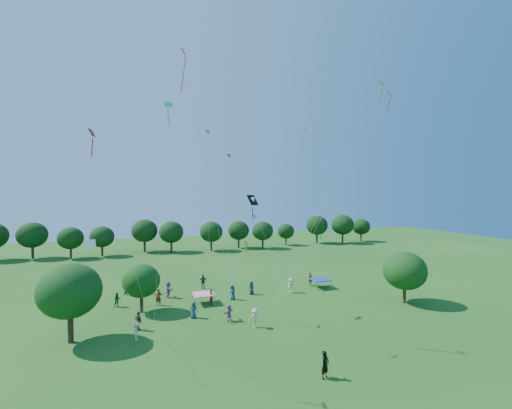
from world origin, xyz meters
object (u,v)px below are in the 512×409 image
object	(u,v)px
man_in_black	(325,365)
near_tree_east	(405,271)
near_tree_west	(70,291)
near_tree_north	(141,281)
red_high_kite	(193,106)
pirate_kite	(253,201)
tent_red_stripe	(204,294)
tent_blue	(320,280)

from	to	relation	value
man_in_black	near_tree_east	bearing A→B (deg)	8.04
near_tree_west	near_tree_north	size ratio (longest dim) A/B	1.32
near_tree_west	near_tree_east	bearing A→B (deg)	-1.88
man_in_black	red_high_kite	xyz separation A→B (m)	(-6.75, 10.65, 18.66)
man_in_black	pirate_kite	distance (m)	16.97
tent_red_stripe	tent_blue	size ratio (longest dim) A/B	1.00
tent_blue	red_high_kite	world-z (taller)	red_high_kite
near_tree_west	tent_red_stripe	size ratio (longest dim) A/B	2.92
tent_red_stripe	man_in_black	size ratio (longest dim) A/B	1.23
near_tree_west	pirate_kite	world-z (taller)	pirate_kite
near_tree_west	tent_red_stripe	distance (m)	13.75
near_tree_east	pirate_kite	distance (m)	18.41
man_in_black	tent_blue	bearing A→B (deg)	36.04
man_in_black	pirate_kite	bearing A→B (deg)	66.55
near_tree_north	near_tree_east	distance (m)	28.01
pirate_kite	red_high_kite	size ratio (longest dim) A/B	0.46
near_tree_east	tent_red_stripe	world-z (taller)	near_tree_east
tent_red_stripe	red_high_kite	xyz separation A→B (m)	(-2.10, -6.88, 18.52)
tent_blue	tent_red_stripe	bearing A→B (deg)	-175.19
tent_red_stripe	red_high_kite	size ratio (longest dim) A/B	0.10
near_tree_north	red_high_kite	size ratio (longest dim) A/B	0.21
man_in_black	near_tree_north	bearing A→B (deg)	98.36
tent_red_stripe	pirate_kite	bearing A→B (deg)	-43.18
near_tree_east	man_in_black	distance (m)	19.41
tent_red_stripe	tent_blue	xyz separation A→B (m)	(15.14, 1.28, 0.00)
tent_blue	pirate_kite	size ratio (longest dim) A/B	0.21
near_tree_north	tent_blue	distance (m)	21.76
near_tree_west	red_high_kite	bearing A→B (deg)	-4.89
tent_red_stripe	pirate_kite	xyz separation A→B (m)	(4.33, -4.06, 10.17)
near_tree_north	man_in_black	distance (m)	20.39
near_tree_west	pirate_kite	bearing A→B (deg)	6.91
near_tree_east	near_tree_north	bearing A→B (deg)	166.51
red_high_kite	pirate_kite	bearing A→B (deg)	23.64
near_tree_west	near_tree_north	xyz separation A→B (m)	(5.51, 5.46, -1.02)
man_in_black	red_high_kite	distance (m)	22.52
tent_red_stripe	near_tree_east	bearing A→B (deg)	-18.87
tent_blue	red_high_kite	size ratio (longest dim) A/B	0.10
near_tree_north	man_in_black	xyz separation A→B (m)	(11.08, -16.96, -2.29)
near_tree_west	pirate_kite	xyz separation A→B (m)	(16.28, 1.97, 7.00)
near_tree_north	tent_red_stripe	size ratio (longest dim) A/B	2.21
pirate_kite	man_in_black	bearing A→B (deg)	-88.65
near_tree_east	pirate_kite	size ratio (longest dim) A/B	0.53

